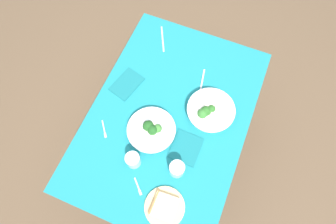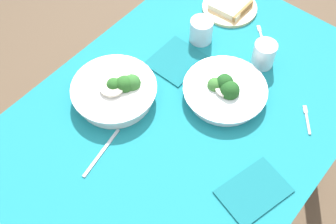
{
  "view_description": "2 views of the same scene",
  "coord_description": "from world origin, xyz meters",
  "px_view_note": "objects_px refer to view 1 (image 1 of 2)",
  "views": [
    {
      "loc": [
        0.56,
        0.22,
        2.25
      ],
      "look_at": [
        -0.02,
        -0.01,
        0.75
      ],
      "focal_mm": 29.57,
      "sensor_mm": 36.0,
      "label": 1
    },
    {
      "loc": [
        -0.64,
        -0.45,
        1.89
      ],
      "look_at": [
        -0.05,
        0.04,
        0.75
      ],
      "focal_mm": 45.93,
      "sensor_mm": 36.0,
      "label": 2
    }
  ],
  "objects_px": {
    "water_glass_center": "(133,160)",
    "water_glass_side": "(177,169)",
    "broccoli_bowl_far": "(210,111)",
    "table_knife_left": "(163,39)",
    "fork_by_near_bowl": "(104,130)",
    "table_knife_right": "(202,82)",
    "fork_by_far_bowl": "(138,187)",
    "napkin_folded_upper": "(127,84)",
    "bread_side_plate": "(164,207)",
    "broccoli_bowl_near": "(152,130)",
    "napkin_folded_lower": "(186,148)"
  },
  "relations": [
    {
      "from": "water_glass_center",
      "to": "water_glass_side",
      "type": "xyz_separation_m",
      "value": [
        -0.05,
        0.24,
        -0.0
      ]
    },
    {
      "from": "broccoli_bowl_far",
      "to": "table_knife_left",
      "type": "height_order",
      "value": "broccoli_bowl_far"
    },
    {
      "from": "fork_by_near_bowl",
      "to": "table_knife_right",
      "type": "bearing_deg",
      "value": 102.26
    },
    {
      "from": "fork_by_far_bowl",
      "to": "napkin_folded_upper",
      "type": "distance_m",
      "value": 0.63
    },
    {
      "from": "fork_by_far_bowl",
      "to": "broccoli_bowl_far",
      "type": "bearing_deg",
      "value": 113.36
    },
    {
      "from": "bread_side_plate",
      "to": "water_glass_side",
      "type": "bearing_deg",
      "value": -177.18
    },
    {
      "from": "water_glass_center",
      "to": "table_knife_left",
      "type": "distance_m",
      "value": 0.84
    },
    {
      "from": "broccoli_bowl_near",
      "to": "fork_by_near_bowl",
      "type": "bearing_deg",
      "value": -69.8
    },
    {
      "from": "water_glass_side",
      "to": "table_knife_left",
      "type": "distance_m",
      "value": 0.88
    },
    {
      "from": "bread_side_plate",
      "to": "water_glass_center",
      "type": "distance_m",
      "value": 0.29
    },
    {
      "from": "fork_by_near_bowl",
      "to": "table_knife_left",
      "type": "relative_size",
      "value": 0.45
    },
    {
      "from": "fork_by_far_bowl",
      "to": "fork_by_near_bowl",
      "type": "distance_m",
      "value": 0.39
    },
    {
      "from": "table_knife_left",
      "to": "table_knife_right",
      "type": "relative_size",
      "value": 1.09
    },
    {
      "from": "broccoli_bowl_near",
      "to": "table_knife_right",
      "type": "distance_m",
      "value": 0.45
    },
    {
      "from": "broccoli_bowl_far",
      "to": "broccoli_bowl_near",
      "type": "height_order",
      "value": "broccoli_bowl_far"
    },
    {
      "from": "napkin_folded_upper",
      "to": "napkin_folded_lower",
      "type": "bearing_deg",
      "value": 63.55
    },
    {
      "from": "fork_by_near_bowl",
      "to": "table_knife_left",
      "type": "bearing_deg",
      "value": 136.42
    },
    {
      "from": "broccoli_bowl_near",
      "to": "water_glass_center",
      "type": "relative_size",
      "value": 2.93
    },
    {
      "from": "water_glass_center",
      "to": "bread_side_plate",
      "type": "bearing_deg",
      "value": 57.78
    },
    {
      "from": "broccoli_bowl_near",
      "to": "table_knife_right",
      "type": "height_order",
      "value": "broccoli_bowl_near"
    },
    {
      "from": "water_glass_center",
      "to": "water_glass_side",
      "type": "bearing_deg",
      "value": 100.89
    },
    {
      "from": "broccoli_bowl_near",
      "to": "water_glass_center",
      "type": "height_order",
      "value": "water_glass_center"
    },
    {
      "from": "water_glass_side",
      "to": "fork_by_near_bowl",
      "type": "distance_m",
      "value": 0.48
    },
    {
      "from": "water_glass_side",
      "to": "table_knife_right",
      "type": "bearing_deg",
      "value": -174.37
    },
    {
      "from": "fork_by_near_bowl",
      "to": "napkin_folded_lower",
      "type": "distance_m",
      "value": 0.48
    },
    {
      "from": "broccoli_bowl_near",
      "to": "napkin_folded_upper",
      "type": "distance_m",
      "value": 0.35
    },
    {
      "from": "bread_side_plate",
      "to": "napkin_folded_upper",
      "type": "xyz_separation_m",
      "value": [
        -0.58,
        -0.49,
        -0.01
      ]
    },
    {
      "from": "napkin_folded_lower",
      "to": "bread_side_plate",
      "type": "bearing_deg",
      "value": 1.61
    },
    {
      "from": "bread_side_plate",
      "to": "water_glass_side",
      "type": "relative_size",
      "value": 2.37
    },
    {
      "from": "fork_by_far_bowl",
      "to": "napkin_folded_lower",
      "type": "bearing_deg",
      "value": 106.61
    },
    {
      "from": "water_glass_center",
      "to": "fork_by_near_bowl",
      "type": "xyz_separation_m",
      "value": [
        -0.1,
        -0.24,
        -0.04
      ]
    },
    {
      "from": "broccoli_bowl_near",
      "to": "table_knife_left",
      "type": "height_order",
      "value": "broccoli_bowl_near"
    },
    {
      "from": "broccoli_bowl_near",
      "to": "water_glass_side",
      "type": "xyz_separation_m",
      "value": [
        0.15,
        0.22,
        0.01
      ]
    },
    {
      "from": "bread_side_plate",
      "to": "table_knife_left",
      "type": "relative_size",
      "value": 1.04
    },
    {
      "from": "water_glass_center",
      "to": "water_glass_side",
      "type": "height_order",
      "value": "water_glass_center"
    },
    {
      "from": "bread_side_plate",
      "to": "napkin_folded_upper",
      "type": "height_order",
      "value": "bread_side_plate"
    },
    {
      "from": "fork_by_near_bowl",
      "to": "napkin_folded_lower",
      "type": "height_order",
      "value": "napkin_folded_lower"
    },
    {
      "from": "fork_by_far_bowl",
      "to": "water_glass_center",
      "type": "bearing_deg",
      "value": 168.57
    },
    {
      "from": "water_glass_side",
      "to": "fork_by_near_bowl",
      "type": "bearing_deg",
      "value": -97.08
    },
    {
      "from": "broccoli_bowl_near",
      "to": "fork_by_near_bowl",
      "type": "xyz_separation_m",
      "value": [
        0.1,
        -0.26,
        -0.03
      ]
    },
    {
      "from": "water_glass_side",
      "to": "table_knife_right",
      "type": "distance_m",
      "value": 0.57
    },
    {
      "from": "bread_side_plate",
      "to": "table_knife_right",
      "type": "xyz_separation_m",
      "value": [
        -0.77,
        -0.07,
        -0.01
      ]
    },
    {
      "from": "table_knife_left",
      "to": "broccoli_bowl_near",
      "type": "bearing_deg",
      "value": 170.25
    },
    {
      "from": "fork_by_near_bowl",
      "to": "table_knife_right",
      "type": "height_order",
      "value": "same"
    },
    {
      "from": "fork_by_far_bowl",
      "to": "table_knife_right",
      "type": "relative_size",
      "value": 0.42
    },
    {
      "from": "bread_side_plate",
      "to": "table_knife_right",
      "type": "height_order",
      "value": "bread_side_plate"
    },
    {
      "from": "bread_side_plate",
      "to": "fork_by_far_bowl",
      "type": "bearing_deg",
      "value": -103.31
    },
    {
      "from": "table_knife_right",
      "to": "napkin_folded_upper",
      "type": "height_order",
      "value": "napkin_folded_upper"
    },
    {
      "from": "water_glass_center",
      "to": "table_knife_left",
      "type": "height_order",
      "value": "water_glass_center"
    },
    {
      "from": "table_knife_left",
      "to": "fork_by_near_bowl",
      "type": "bearing_deg",
      "value": 147.84
    }
  ]
}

